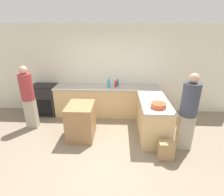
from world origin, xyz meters
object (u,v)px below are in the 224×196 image
(dish_soap_bottle, at_px, (109,84))
(water_bottle_blue, at_px, (118,83))
(island_table, at_px, (81,121))
(range_oven, at_px, (45,100))
(person_at_peninsula, at_px, (188,110))
(mixing_bowl, at_px, (159,105))
(person_by_range, at_px, (28,96))
(paper_bag, at_px, (166,150))
(hot_sauce_bottle, at_px, (116,84))

(dish_soap_bottle, xyz_separation_m, water_bottle_blue, (0.26, 0.22, -0.03))
(dish_soap_bottle, relative_size, water_bottle_blue, 1.39)
(island_table, distance_m, dish_soap_bottle, 1.45)
(range_oven, bearing_deg, person_at_peninsula, -23.34)
(mixing_bowl, bearing_deg, person_at_peninsula, -13.83)
(island_table, distance_m, water_bottle_blue, 1.74)
(mixing_bowl, bearing_deg, dish_soap_bottle, 130.37)
(dish_soap_bottle, xyz_separation_m, person_at_peninsula, (1.77, -1.53, -0.10))
(range_oven, relative_size, person_by_range, 0.55)
(island_table, bearing_deg, range_oven, 137.85)
(water_bottle_blue, bearing_deg, person_at_peninsula, -49.19)
(dish_soap_bottle, height_order, water_bottle_blue, dish_soap_bottle)
(island_table, relative_size, person_at_peninsula, 0.50)
(range_oven, bearing_deg, dish_soap_bottle, -3.14)
(range_oven, relative_size, paper_bag, 2.36)
(mixing_bowl, height_order, dish_soap_bottle, dish_soap_bottle)
(island_table, bearing_deg, paper_bag, -21.24)
(island_table, height_order, paper_bag, island_table)
(island_table, bearing_deg, dish_soap_bottle, 62.17)
(hot_sauce_bottle, distance_m, person_at_peninsula, 2.24)
(island_table, xyz_separation_m, person_at_peninsula, (2.39, -0.36, 0.51))
(water_bottle_blue, height_order, hot_sauce_bottle, hot_sauce_bottle)
(hot_sauce_bottle, bearing_deg, person_at_peninsula, -45.51)
(water_bottle_blue, xyz_separation_m, paper_bag, (1.03, -2.13, -0.81))
(range_oven, distance_m, mixing_bowl, 3.57)
(island_table, distance_m, mixing_bowl, 1.88)
(paper_bag, bearing_deg, person_at_peninsula, 38.35)
(dish_soap_bottle, bearing_deg, mixing_bowl, -49.63)
(paper_bag, bearing_deg, person_by_range, 161.17)
(dish_soap_bottle, bearing_deg, range_oven, 176.86)
(range_oven, relative_size, person_at_peninsula, 0.54)
(range_oven, xyz_separation_m, water_bottle_blue, (2.29, 0.11, 0.54))
(hot_sauce_bottle, bearing_deg, dish_soap_bottle, -161.20)
(person_at_peninsula, bearing_deg, range_oven, 156.66)
(water_bottle_blue, xyz_separation_m, hot_sauce_bottle, (-0.06, -0.15, 0.00))
(hot_sauce_bottle, distance_m, person_by_range, 2.41)
(person_by_range, distance_m, person_at_peninsula, 3.91)
(range_oven, xyz_separation_m, dish_soap_bottle, (2.03, -0.11, 0.57))
(water_bottle_blue, distance_m, person_at_peninsula, 2.31)
(person_at_peninsula, relative_size, paper_bag, 4.37)
(mixing_bowl, xyz_separation_m, hot_sauce_bottle, (-0.97, 1.45, 0.03))
(range_oven, distance_m, paper_bag, 3.89)
(island_table, bearing_deg, mixing_bowl, -6.80)
(range_oven, distance_m, dish_soap_bottle, 2.11)
(mixing_bowl, relative_size, person_at_peninsula, 0.19)
(island_table, xyz_separation_m, person_by_range, (-1.44, 0.40, 0.50))
(water_bottle_blue, relative_size, paper_bag, 0.52)
(island_table, bearing_deg, person_by_range, 164.45)
(hot_sauce_bottle, distance_m, paper_bag, 2.40)
(island_table, xyz_separation_m, water_bottle_blue, (0.88, 1.39, 0.58))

